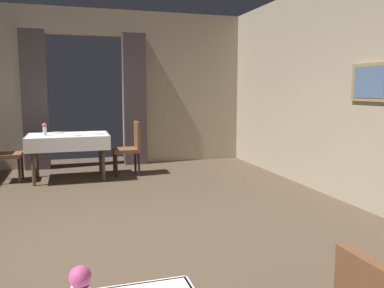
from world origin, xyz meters
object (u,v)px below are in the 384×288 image
object	(u,v)px
dining_table_mid	(68,140)
plate_mid_d	(75,135)
plate_mid_c	(97,134)
flower_vase_mid	(45,129)
chair_mid_left	(1,150)
plate_mid_b	(57,133)
chair_mid_right	(131,145)

from	to	relation	value
dining_table_mid	plate_mid_d	bearing A→B (deg)	-66.12
plate_mid_c	plate_mid_d	distance (m)	0.39
flower_vase_mid	plate_mid_d	xyz separation A→B (m)	(0.46, -0.18, -0.10)
dining_table_mid	plate_mid_c	size ratio (longest dim) A/B	5.43
flower_vase_mid	plate_mid_c	size ratio (longest dim) A/B	0.86
chair_mid_left	plate_mid_d	world-z (taller)	chair_mid_left
dining_table_mid	flower_vase_mid	xyz separation A→B (m)	(-0.35, -0.05, 0.20)
plate_mid_b	plate_mid_c	bearing A→B (deg)	-29.90
dining_table_mid	plate_mid_b	bearing A→B (deg)	122.63
plate_mid_d	flower_vase_mid	bearing A→B (deg)	158.16
chair_mid_right	plate_mid_b	xyz separation A→B (m)	(-1.22, 0.22, 0.24)
dining_table_mid	flower_vase_mid	distance (m)	0.41
dining_table_mid	plate_mid_d	size ratio (longest dim) A/B	6.52
chair_mid_right	flower_vase_mid	world-z (taller)	flower_vase_mid
chair_mid_right	chair_mid_left	distance (m)	2.06
chair_mid_left	flower_vase_mid	distance (m)	0.78
dining_table_mid	plate_mid_c	bearing A→B (deg)	-10.13
plate_mid_c	plate_mid_d	size ratio (longest dim) A/B	1.20
dining_table_mid	plate_mid_b	size ratio (longest dim) A/B	5.76
dining_table_mid	plate_mid_d	xyz separation A→B (m)	(0.11, -0.24, 0.10)
dining_table_mid	chair_mid_right	world-z (taller)	chair_mid_right
flower_vase_mid	plate_mid_c	distance (m)	0.82
plate_mid_c	plate_mid_b	bearing A→B (deg)	150.10
flower_vase_mid	chair_mid_right	bearing A→B (deg)	4.90
chair_mid_left	flower_vase_mid	bearing A→B (deg)	-12.83
plate_mid_b	plate_mid_c	distance (m)	0.74
chair_mid_right	plate_mid_b	size ratio (longest dim) A/B	4.14
chair_mid_left	flower_vase_mid	world-z (taller)	flower_vase_mid
flower_vase_mid	plate_mid_b	xyz separation A→B (m)	(0.17, 0.34, -0.10)
dining_table_mid	plate_mid_c	world-z (taller)	plate_mid_c
chair_mid_left	plate_mid_c	world-z (taller)	chair_mid_left
chair_mid_left	plate_mid_d	xyz separation A→B (m)	(1.14, -0.34, 0.24)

